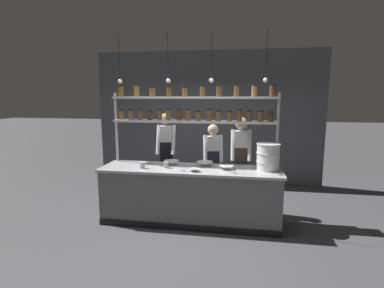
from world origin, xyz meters
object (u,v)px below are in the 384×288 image
container_stack (268,157)px  prep_bowl_near_right (226,167)px  chef_left (166,151)px  prep_bowl_near_left (194,170)px  spice_shelf_unit (194,112)px  serving_cup_by_board (166,165)px  chef_center (213,160)px  chef_right (241,158)px  prep_bowl_center_front (205,164)px  serving_cup_front (142,165)px  prep_bowl_center_back (171,163)px

container_stack → prep_bowl_near_right: 0.68m
chef_left → prep_bowl_near_left: bearing=-60.8°
spice_shelf_unit → serving_cup_by_board: spice_shelf_unit is taller
spice_shelf_unit → chef_left: (-0.61, 0.48, -0.79)m
chef_center → prep_bowl_near_left: chef_center is taller
chef_right → prep_bowl_near_right: chef_right is taller
chef_right → prep_bowl_center_front: bearing=-147.9°
chef_right → prep_bowl_near_left: 1.07m
prep_bowl_near_left → prep_bowl_near_right: prep_bowl_near_right is taller
prep_bowl_near_left → chef_right: bearing=48.1°
chef_left → chef_center: (0.90, -0.05, -0.13)m
prep_bowl_near_left → prep_bowl_near_right: size_ratio=0.74×
chef_right → serving_cup_front: bearing=-157.6°
container_stack → prep_bowl_center_back: container_stack is taller
container_stack → chef_center: bearing=144.7°
chef_left → prep_bowl_near_left: 1.23m
chef_left → serving_cup_front: bearing=-105.3°
spice_shelf_unit → prep_bowl_near_right: bearing=-29.0°
container_stack → prep_bowl_center_back: size_ratio=1.60×
prep_bowl_center_back → serving_cup_by_board: (-0.04, -0.23, 0.01)m
serving_cup_by_board → spice_shelf_unit: bearing=43.4°
chef_right → container_stack: 0.68m
container_stack → prep_bowl_center_front: size_ratio=1.54×
chef_right → prep_bowl_center_front: 0.72m
container_stack → prep_bowl_near_right: container_stack is taller
chef_left → prep_bowl_center_front: size_ratio=6.39×
prep_bowl_center_front → serving_cup_front: bearing=-161.7°
spice_shelf_unit → chef_right: bearing=18.5°
prep_bowl_center_front → serving_cup_by_board: 0.65m
prep_bowl_near_left → serving_cup_front: bearing=176.1°
container_stack → serving_cup_front: size_ratio=4.33×
chef_right → prep_bowl_near_right: size_ratio=7.43×
chef_center → prep_bowl_center_front: chef_center is taller
chef_left → chef_right: size_ratio=1.03×
spice_shelf_unit → serving_cup_front: (-0.78, -0.47, -0.85)m
prep_bowl_center_back → serving_cup_front: (-0.41, -0.32, 0.01)m
prep_bowl_center_front → prep_bowl_center_back: 0.57m
spice_shelf_unit → chef_left: size_ratio=1.61×
prep_bowl_center_back → spice_shelf_unit: bearing=22.6°
chef_right → container_stack: (0.43, -0.51, 0.14)m
chef_left → serving_cup_front: (-0.16, -0.95, -0.06)m
prep_bowl_center_back → serving_cup_front: 0.52m
chef_center → container_stack: bearing=-46.4°
chef_left → chef_center: chef_left is taller
chef_center → prep_bowl_center_front: (-0.08, -0.57, 0.06)m
prep_bowl_near_right → serving_cup_by_board: size_ratio=2.38×
prep_bowl_near_left → prep_bowl_center_back: size_ratio=0.64×
prep_bowl_center_back → prep_bowl_near_right: bearing=-10.0°
prep_bowl_near_right → chef_center: bearing=111.1°
container_stack → serving_cup_by_board: 1.64m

